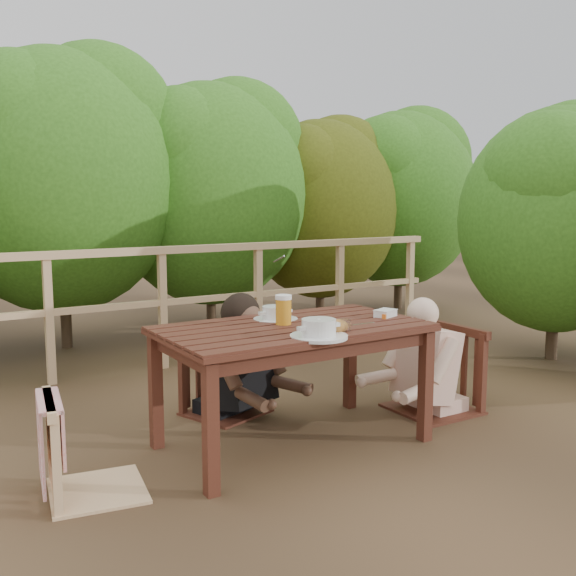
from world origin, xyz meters
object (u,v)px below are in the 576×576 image
diner_right (438,317)px  butter_tub (385,314)px  chair_left (94,399)px  soup_near (319,329)px  beer_glass (283,311)px  table (293,386)px  bread_roll (337,327)px  chair_right (434,333)px  tumbler (345,326)px  woman (223,321)px  chair_far (225,344)px  soup_far (275,313)px

diner_right → butter_tub: 0.54m
diner_right → chair_left: bearing=91.9°
soup_near → beer_glass: (0.01, 0.36, 0.04)m
table → beer_glass: bearing=127.3°
diner_right → bread_roll: size_ratio=9.59×
chair_right → soup_near: size_ratio=3.45×
soup_near → tumbler: size_ratio=3.89×
beer_glass → tumbler: (0.18, -0.34, -0.05)m
diner_right → soup_near: 1.23m
chair_right → woman: 1.38m
chair_far → bread_roll: 1.01m
table → soup_far: bearing=85.2°
chair_left → woman: 1.29m
chair_far → diner_right: bearing=-48.0°
chair_left → chair_far: (1.05, 0.72, 0.00)m
chair_right → tumbler: chair_right is taller
soup_near → soup_far: (0.06, 0.54, -0.01)m
bread_roll → chair_right: bearing=16.0°
chair_far → soup_far: chair_far is taller
diner_right → bread_roll: diner_right is taller
chair_far → soup_far: 0.54m
table → chair_far: 0.70m
tumbler → butter_tub: (0.46, 0.22, -0.01)m
beer_glass → chair_right: bearing=-1.5°
woman → bread_roll: size_ratio=9.33×
soup_far → tumbler: (0.13, -0.51, -0.00)m
soup_far → beer_glass: beer_glass is taller
chair_left → woman: (1.05, 0.74, 0.15)m
woman → soup_near: 1.03m
soup_far → butter_tub: (0.59, -0.30, -0.02)m
chair_left → tumbler: 1.33m
chair_far → diner_right: (1.23, -0.67, 0.17)m
chair_right → soup_far: (-1.09, 0.20, 0.20)m
diner_right → soup_far: diner_right is taller
table → chair_left: size_ratio=1.60×
chair_left → woman: size_ratio=0.75×
soup_far → bread_roll: soup_far is taller
chair_left → chair_far: size_ratio=0.99×
chair_right → beer_glass: (-1.14, 0.03, 0.25)m
soup_far → chair_right: bearing=-10.6°
chair_left → bread_roll: size_ratio=7.00×
chair_left → chair_right: chair_right is taller
tumbler → diner_right: bearing=17.2°
chair_left → soup_near: bearing=-95.3°
beer_glass → chair_far: bearing=94.7°
woman → chair_far: bearing=70.7°
butter_tub → chair_left: bearing=158.9°
chair_far → tumbler: bearing=-96.0°
chair_right → soup_far: size_ratio=3.97×
diner_right → butter_tub: (-0.53, -0.09, 0.08)m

